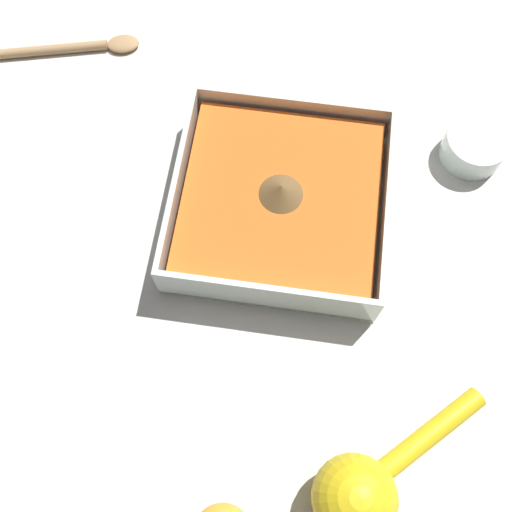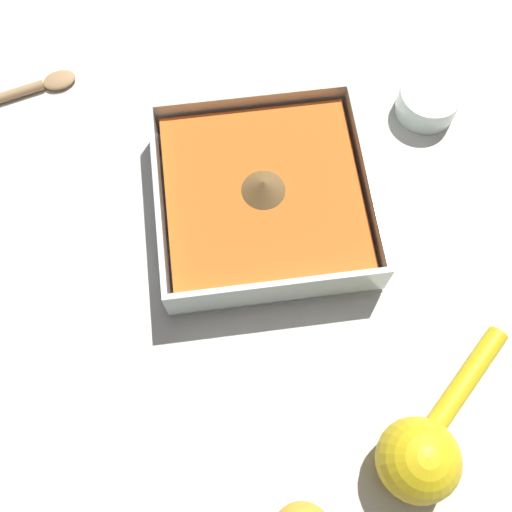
{
  "view_description": "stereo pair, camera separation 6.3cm",
  "coord_description": "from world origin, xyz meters",
  "px_view_note": "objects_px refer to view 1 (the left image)",
  "views": [
    {
      "loc": [
        -0.32,
        0.03,
        0.61
      ],
      "look_at": [
        -0.09,
        0.06,
        0.03
      ],
      "focal_mm": 42.0,
      "sensor_mm": 36.0,
      "label": 1
    },
    {
      "loc": [
        -0.32,
        0.09,
        0.61
      ],
      "look_at": [
        -0.09,
        0.06,
        0.03
      ],
      "focal_mm": 42.0,
      "sensor_mm": 36.0,
      "label": 2
    }
  ],
  "objects_px": {
    "spice_bowl": "(474,147)",
    "wooden_spoon": "(63,49)",
    "lemon_squeezer": "(363,491)",
    "square_dish": "(280,203)"
  },
  "relations": [
    {
      "from": "square_dish",
      "to": "wooden_spoon",
      "type": "xyz_separation_m",
      "value": [
        0.19,
        0.3,
        -0.02
      ]
    },
    {
      "from": "spice_bowl",
      "to": "wooden_spoon",
      "type": "bearing_deg",
      "value": 81.24
    },
    {
      "from": "square_dish",
      "to": "spice_bowl",
      "type": "xyz_separation_m",
      "value": [
        0.11,
        -0.21,
        -0.01
      ]
    },
    {
      "from": "square_dish",
      "to": "wooden_spoon",
      "type": "height_order",
      "value": "square_dish"
    },
    {
      "from": "square_dish",
      "to": "lemon_squeezer",
      "type": "height_order",
      "value": "lemon_squeezer"
    },
    {
      "from": "spice_bowl",
      "to": "lemon_squeezer",
      "type": "relative_size",
      "value": 0.44
    },
    {
      "from": "spice_bowl",
      "to": "wooden_spoon",
      "type": "xyz_separation_m",
      "value": [
        0.08,
        0.51,
        -0.01
      ]
    },
    {
      "from": "square_dish",
      "to": "spice_bowl",
      "type": "height_order",
      "value": "square_dish"
    },
    {
      "from": "wooden_spoon",
      "to": "lemon_squeezer",
      "type": "bearing_deg",
      "value": -63.29
    },
    {
      "from": "lemon_squeezer",
      "to": "wooden_spoon",
      "type": "height_order",
      "value": "lemon_squeezer"
    }
  ]
}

